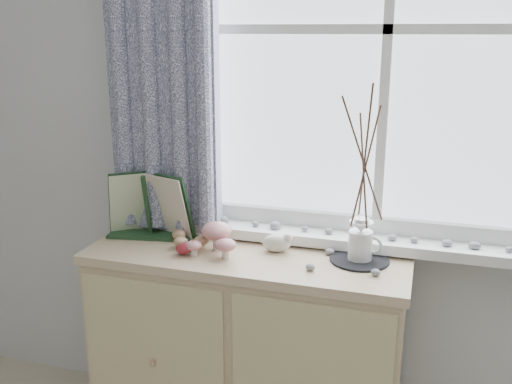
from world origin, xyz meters
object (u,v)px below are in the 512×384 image
sideboard (247,353)px  botanical_book (145,207)px  twig_pitcher (365,160)px  toadstool_cluster (216,236)px

sideboard → botanical_book: botanical_book is taller
sideboard → twig_pitcher: size_ratio=1.85×
toadstool_cluster → twig_pitcher: bearing=7.9°
sideboard → twig_pitcher: 0.90m
toadstool_cluster → twig_pitcher: 0.61m
botanical_book → toadstool_cluster: 0.32m
sideboard → toadstool_cluster: bearing=-163.3°
sideboard → toadstool_cluster: (-0.11, -0.03, 0.49)m
twig_pitcher → sideboard: bearing=-157.6°
botanical_book → toadstool_cluster: botanical_book is taller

